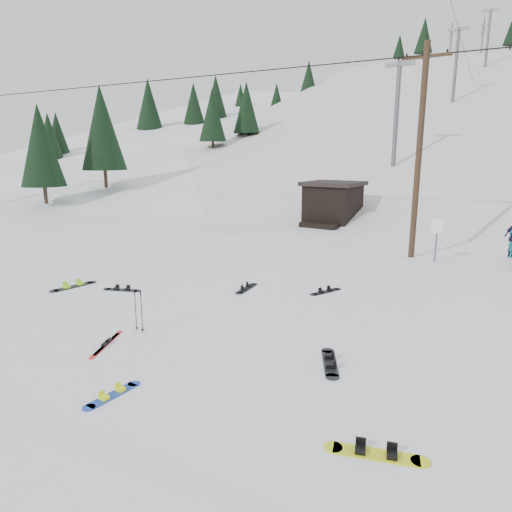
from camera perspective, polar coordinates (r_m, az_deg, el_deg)
The scene contains 19 objects.
ground at distance 10.71m, azimuth -13.63°, elevation -12.88°, with size 200.00×200.00×0.00m, color white.
ski_slope at distance 64.04m, azimuth 25.95°, elevation -3.50°, with size 60.00×75.00×45.00m, color silver.
ridge_left at distance 71.24m, azimuth -4.74°, elevation 0.16°, with size 34.00×85.00×38.00m, color white.
treeline_left at distance 62.26m, azimuth -8.07°, elevation 8.49°, with size 20.00×64.00×10.00m, color black, non-canonical shape.
utility_pole at distance 21.09m, azimuth 19.72°, elevation 12.38°, with size 2.00×0.26×9.00m.
trail_sign at distance 20.70m, azimuth 21.67°, elevation 2.73°, with size 0.50×0.09×1.85m.
lift_hut at distance 30.15m, azimuth 9.54°, elevation 6.54°, with size 3.40×4.10×2.75m.
lift_tower_near at distance 38.27m, azimuth 17.20°, elevation 17.20°, with size 2.20×0.36×8.00m.
lift_tower_mid at distance 58.37m, azimuth 23.75°, elevation 21.46°, with size 2.20×0.36×8.00m.
lift_tower_far at distance 78.95m, azimuth 27.05°, elevation 23.43°, with size 2.20×0.36×8.00m.
hero_snowboard at distance 9.59m, azimuth -17.51°, elevation -16.19°, with size 0.26×1.31×0.09m.
hero_skis at distance 11.90m, azimuth -18.17°, elevation -10.34°, with size 0.83×1.54×0.09m.
ski_poles at distance 12.33m, azimuth -14.47°, elevation -6.59°, with size 0.30×0.08×1.10m.
board_scatter_a at distance 16.19m, azimuth -16.40°, elevation -4.05°, with size 1.28×0.68×0.10m.
board_scatter_b at distance 15.69m, azimuth -1.18°, elevation -4.04°, with size 0.45×1.41×0.10m.
board_scatter_c at distance 17.14m, azimuth -21.85°, elevation -3.51°, with size 0.47×1.70×0.12m.
board_scatter_d at distance 10.51m, azimuth 9.22°, elevation -13.00°, with size 0.92×1.41×0.11m.
board_scatter_e at distance 7.91m, azimuth 14.75°, elevation -22.77°, with size 1.55×0.71×0.11m.
board_scatter_f at distance 15.52m, azimuth 8.71°, elevation -4.39°, with size 0.64×1.27×0.09m.
Camera 1 is at (7.23, -6.43, 4.58)m, focal length 32.00 mm.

